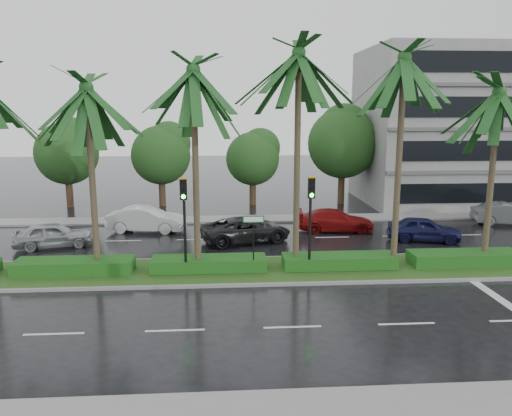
{
  "coord_description": "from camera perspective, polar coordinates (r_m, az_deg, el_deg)",
  "views": [
    {
      "loc": [
        -2.32,
        -20.85,
        7.33
      ],
      "look_at": [
        -0.82,
        1.5,
        2.9
      ],
      "focal_mm": 35.0,
      "sensor_mm": 36.0,
      "label": 1
    }
  ],
  "objects": [
    {
      "name": "ground",
      "position": [
        22.22,
        2.39,
        -8.07
      ],
      "size": [
        120.0,
        120.0,
        0.0
      ],
      "primitive_type": "plane",
      "color": "black",
      "rests_on": "ground"
    },
    {
      "name": "far_sidewalk",
      "position": [
        33.72,
        0.19,
        -1.25
      ],
      "size": [
        40.0,
        2.0,
        0.12
      ],
      "primitive_type": "cube",
      "color": "gray",
      "rests_on": "ground"
    },
    {
      "name": "median",
      "position": [
        23.14,
        2.12,
        -7.07
      ],
      "size": [
        36.0,
        4.0,
        0.15
      ],
      "color": "gray",
      "rests_on": "ground"
    },
    {
      "name": "hedge",
      "position": [
        23.02,
        2.13,
        -6.2
      ],
      "size": [
        35.2,
        1.4,
        0.6
      ],
      "color": "#1B4A15",
      "rests_on": "median"
    },
    {
      "name": "lane_markings",
      "position": [
        22.35,
        10.35,
        -8.12
      ],
      "size": [
        34.0,
        13.06,
        0.01
      ],
      "color": "silver",
      "rests_on": "ground"
    },
    {
      "name": "palm_row",
      "position": [
        21.91,
        -1.07,
        13.46
      ],
      "size": [
        26.3,
        4.2,
        10.38
      ],
      "color": "#493A2A",
      "rests_on": "median"
    },
    {
      "name": "signal_median_left",
      "position": [
        21.65,
        -8.21,
        -0.46
      ],
      "size": [
        0.34,
        0.42,
        4.36
      ],
      "color": "black",
      "rests_on": "median"
    },
    {
      "name": "signal_median_right",
      "position": [
        21.92,
        6.27,
        -0.27
      ],
      "size": [
        0.34,
        0.42,
        4.36
      ],
      "color": "black",
      "rests_on": "median"
    },
    {
      "name": "street_sign",
      "position": [
        22.0,
        -0.29,
        -2.49
      ],
      "size": [
        0.95,
        0.09,
        2.6
      ],
      "color": "black",
      "rests_on": "median"
    },
    {
      "name": "bg_trees",
      "position": [
        38.74,
        2.07,
        7.08
      ],
      "size": [
        32.9,
        5.41,
        7.82
      ],
      "color": "#3B251B",
      "rests_on": "ground"
    },
    {
      "name": "building",
      "position": [
        43.41,
        22.86,
        8.58
      ],
      "size": [
        16.0,
        10.0,
        12.0
      ],
      "primitive_type": "cube",
      "color": "gray",
      "rests_on": "ground"
    },
    {
      "name": "car_silver",
      "position": [
        29.04,
        -22.18,
        -2.87
      ],
      "size": [
        2.58,
        4.32,
        1.38
      ],
      "primitive_type": "imported",
      "rotation": [
        0.0,
        0.0,
        1.82
      ],
      "color": "#A7AAAE",
      "rests_on": "ground"
    },
    {
      "name": "car_white",
      "position": [
        31.07,
        -12.42,
        -1.26
      ],
      "size": [
        2.24,
        4.84,
        1.54
      ],
      "primitive_type": "imported",
      "rotation": [
        0.0,
        0.0,
        1.44
      ],
      "color": "silver",
      "rests_on": "ground"
    },
    {
      "name": "car_darkgrey",
      "position": [
        28.02,
        -1.14,
        -2.49
      ],
      "size": [
        3.71,
        5.49,
        1.4
      ],
      "primitive_type": "imported",
      "rotation": [
        0.0,
        0.0,
        1.87
      ],
      "color": "black",
      "rests_on": "ground"
    },
    {
      "name": "car_red",
      "position": [
        30.86,
        9.02,
        -1.39
      ],
      "size": [
        2.27,
        4.79,
        1.35
      ],
      "primitive_type": "imported",
      "rotation": [
        0.0,
        0.0,
        1.49
      ],
      "color": "maroon",
      "rests_on": "ground"
    },
    {
      "name": "car_blue",
      "position": [
        29.75,
        18.65,
        -2.29
      ],
      "size": [
        2.59,
        4.33,
        1.38
      ],
      "primitive_type": "imported",
      "rotation": [
        0.0,
        0.0,
        1.32
      ],
      "color": "#161944",
      "rests_on": "ground"
    },
    {
      "name": "car_grey",
      "position": [
        36.01,
        26.83,
        -0.61
      ],
      "size": [
        2.38,
        4.55,
        1.43
      ],
      "primitive_type": "imported",
      "rotation": [
        0.0,
        0.0,
        1.36
      ],
      "color": "#545759",
      "rests_on": "ground"
    }
  ]
}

